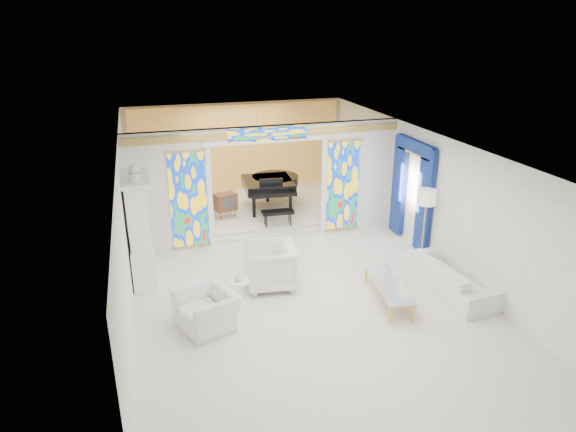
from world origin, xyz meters
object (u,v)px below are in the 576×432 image
object	(u,v)px
china_cabinet	(140,230)
sofa	(449,277)
coffee_table	(389,285)
grand_piano	(272,184)
armchair_left	(207,309)
tv_console	(225,202)
armchair_right	(270,266)

from	to	relation	value
china_cabinet	sofa	size ratio (longest dim) A/B	1.17
coffee_table	grand_piano	world-z (taller)	grand_piano
armchair_left	sofa	bearing A→B (deg)	68.08
sofa	coffee_table	xyz separation A→B (m)	(-1.41, -0.01, 0.03)
china_cabinet	tv_console	xyz separation A→B (m)	(2.33, 2.80, -0.53)
china_cabinet	coffee_table	bearing A→B (deg)	-27.42
china_cabinet	tv_console	world-z (taller)	china_cabinet
coffee_table	tv_console	size ratio (longest dim) A/B	2.65
china_cabinet	grand_piano	size ratio (longest dim) A/B	1.01
sofa	tv_console	world-z (taller)	tv_console
china_cabinet	grand_piano	bearing A→B (deg)	40.75
china_cabinet	sofa	world-z (taller)	china_cabinet
tv_console	coffee_table	bearing A→B (deg)	-83.57
armchair_left	tv_console	size ratio (longest dim) A/B	1.55
sofa	coffee_table	size ratio (longest dim) A/B	1.26
armchair_right	grand_piano	distance (m)	4.63
coffee_table	grand_piano	bearing A→B (deg)	99.30
armchair_right	sofa	distance (m)	3.81
armchair_left	grand_piano	size ratio (longest dim) A/B	0.40
china_cabinet	armchair_right	distance (m)	2.92
grand_piano	tv_console	distance (m)	1.59
armchair_left	armchair_right	xyz separation A→B (m)	(1.54, 1.18, 0.13)
coffee_table	grand_piano	xyz separation A→B (m)	(-0.94, 5.76, 0.53)
armchair_left	coffee_table	size ratio (longest dim) A/B	0.58
tv_console	china_cabinet	bearing A→B (deg)	-148.01
armchair_right	tv_console	size ratio (longest dim) A/B	1.51
sofa	coffee_table	distance (m)	1.41
china_cabinet	sofa	bearing A→B (deg)	-21.71
tv_console	armchair_left	bearing A→B (deg)	-122.23
coffee_table	sofa	bearing A→B (deg)	0.56
armchair_right	tv_console	world-z (taller)	armchair_right
sofa	tv_console	xyz separation A→B (m)	(-3.84, 5.26, 0.29)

